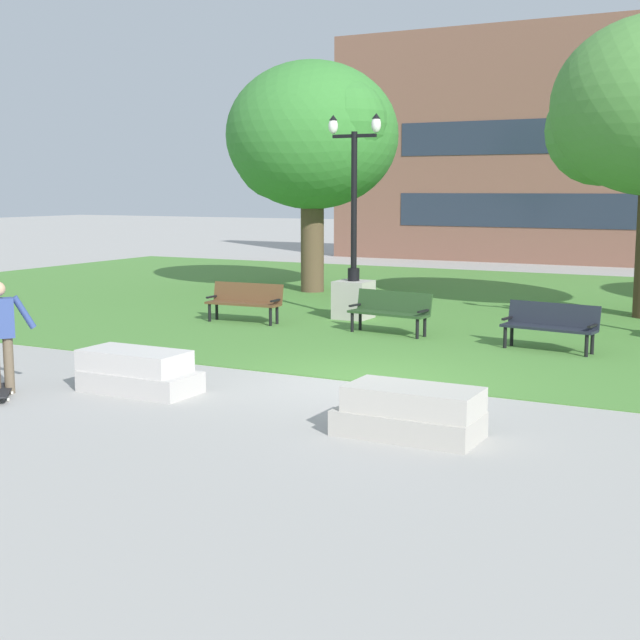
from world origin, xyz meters
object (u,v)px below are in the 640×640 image
object	(u,v)px
park_bench_near_right	(550,323)
lamp_post_center	(354,278)
concrete_block_center	(138,372)
skateboard	(2,393)
park_bench_near_left	(391,309)
person_skateboarder	(0,331)
concrete_block_left	(410,413)
park_bench_far_right	(245,300)

from	to	relation	value
park_bench_near_right	lamp_post_center	xyz separation A→B (m)	(-5.16, 2.09, 0.46)
concrete_block_center	skateboard	xyz separation A→B (m)	(-1.48, -1.30, -0.22)
park_bench_near_left	concrete_block_center	bearing A→B (deg)	-100.82
person_skateboarder	park_bench_near_left	size ratio (longest dim) A/B	0.92
concrete_block_center	park_bench_near_left	size ratio (longest dim) A/B	0.99
person_skateboarder	concrete_block_left	bearing A→B (deg)	6.03
person_skateboarder	park_bench_near_right	xyz separation A→B (m)	(6.50, 7.44, -0.43)
park_bench_near_right	park_bench_far_right	bearing A→B (deg)	176.90
park_bench_near_right	lamp_post_center	size ratio (longest dim) A/B	0.39
concrete_block_center	park_bench_far_right	distance (m)	7.15
concrete_block_center	concrete_block_left	distance (m)	4.66
concrete_block_center	park_bench_near_left	xyz separation A→B (m)	(1.30, 6.78, 0.23)
concrete_block_center	park_bench_near_right	world-z (taller)	park_bench_near_right
person_skateboarder	park_bench_near_right	bearing A→B (deg)	48.85
concrete_block_left	person_skateboarder	distance (m)	6.42
person_skateboarder	park_bench_far_right	size ratio (longest dim) A/B	0.94
skateboard	park_bench_far_right	bearing A→B (deg)	96.08
concrete_block_center	lamp_post_center	bearing A→B (deg)	92.53
concrete_block_left	lamp_post_center	world-z (taller)	lamp_post_center
person_skateboarder	concrete_block_center	bearing A→B (deg)	32.05
skateboard	concrete_block_left	bearing A→B (deg)	8.40
person_skateboarder	lamp_post_center	world-z (taller)	lamp_post_center
park_bench_far_right	person_skateboarder	bearing A→B (deg)	-85.45
concrete_block_center	person_skateboarder	world-z (taller)	person_skateboarder
person_skateboarder	park_bench_far_right	xyz separation A→B (m)	(-0.62, 7.82, -0.43)
concrete_block_center	park_bench_near_right	size ratio (longest dim) A/B	0.99
concrete_block_center	park_bench_near_left	distance (m)	6.91
skateboard	park_bench_near_left	bearing A→B (deg)	71.07
park_bench_far_right	concrete_block_center	bearing A→B (deg)	-70.91
park_bench_near_left	lamp_post_center	bearing A→B (deg)	135.00
concrete_block_center	concrete_block_left	size ratio (longest dim) A/B	1.02
person_skateboarder	park_bench_near_left	bearing A→B (deg)	69.04
person_skateboarder	skateboard	world-z (taller)	person_skateboarder
skateboard	park_bench_near_left	size ratio (longest dim) A/B	0.49
lamp_post_center	concrete_block_left	bearing A→B (deg)	-60.49
person_skateboarder	park_bench_near_left	world-z (taller)	person_skateboarder
park_bench_far_right	concrete_block_left	bearing A→B (deg)	-45.71
skateboard	park_bench_near_right	world-z (taller)	park_bench_near_right
concrete_block_left	skateboard	world-z (taller)	concrete_block_left
concrete_block_center	skateboard	distance (m)	1.98
park_bench_near_left	lamp_post_center	world-z (taller)	lamp_post_center
park_bench_near_right	concrete_block_center	bearing A→B (deg)	-126.94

